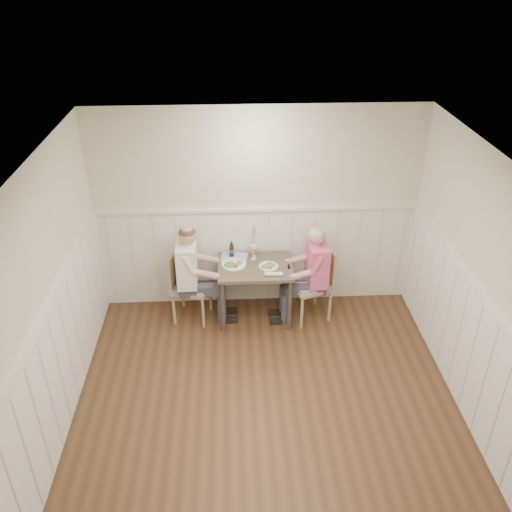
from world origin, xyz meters
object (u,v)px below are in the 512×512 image
(dining_table, at_px, (255,273))
(man_in_pink, at_px, (313,281))
(chair_left, at_px, (187,283))
(grass_vase, at_px, (252,240))
(chair_right, at_px, (314,280))
(diner_cream, at_px, (192,282))
(beer_bottle, at_px, (232,250))

(dining_table, xyz_separation_m, man_in_pink, (0.71, -0.06, -0.10))
(chair_left, relative_size, grass_vase, 2.21)
(dining_table, xyz_separation_m, grass_vase, (-0.02, 0.31, 0.29))
(chair_left, xyz_separation_m, grass_vase, (0.82, 0.27, 0.44))
(chair_right, relative_size, chair_left, 1.04)
(chair_right, distance_m, diner_cream, 1.51)
(diner_cream, distance_m, grass_vase, 0.91)
(man_in_pink, bearing_deg, dining_table, 175.18)
(grass_vase, bearing_deg, diner_cream, -156.15)
(dining_table, distance_m, diner_cream, 0.79)
(chair_left, distance_m, grass_vase, 0.97)
(man_in_pink, xyz_separation_m, grass_vase, (-0.73, 0.37, 0.39))
(chair_left, bearing_deg, diner_cream, -43.74)
(dining_table, relative_size, beer_bottle, 4.32)
(dining_table, height_order, chair_right, chair_right)
(dining_table, height_order, diner_cream, diner_cream)
(chair_right, bearing_deg, diner_cream, -179.59)
(dining_table, relative_size, chair_left, 0.98)
(diner_cream, bearing_deg, grass_vase, 23.85)
(dining_table, relative_size, chair_right, 0.94)
(dining_table, xyz_separation_m, chair_left, (-0.85, 0.04, -0.15))
(chair_left, distance_m, beer_bottle, 0.69)
(dining_table, relative_size, grass_vase, 2.16)
(chair_right, relative_size, beer_bottle, 4.60)
(diner_cream, xyz_separation_m, beer_bottle, (0.50, 0.26, 0.28))
(chair_left, xyz_separation_m, man_in_pink, (1.55, -0.10, 0.04))
(dining_table, bearing_deg, man_in_pink, -4.82)
(dining_table, relative_size, diner_cream, 0.68)
(beer_bottle, distance_m, grass_vase, 0.28)
(diner_cream, height_order, grass_vase, diner_cream)
(chair_right, bearing_deg, man_in_pink, -116.17)
(man_in_pink, relative_size, grass_vase, 3.10)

